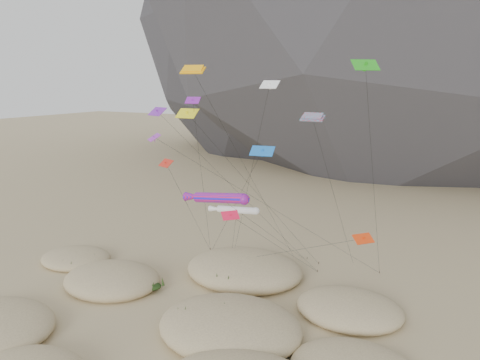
# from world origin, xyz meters

# --- Properties ---
(ground) EXTENTS (500.00, 500.00, 0.00)m
(ground) POSITION_xyz_m (0.00, 0.00, 0.00)
(ground) COLOR #CCB789
(ground) RESTS_ON ground
(dunes) EXTENTS (49.89, 38.14, 3.67)m
(dunes) POSITION_xyz_m (-0.23, 4.33, 0.71)
(dunes) COLOR #CCB789
(dunes) RESTS_ON ground
(dune_grass) EXTENTS (41.27, 28.00, 1.46)m
(dune_grass) POSITION_xyz_m (-0.52, 3.46, 0.84)
(dune_grass) COLOR black
(dune_grass) RESTS_ON ground
(kite_stakes) EXTENTS (23.32, 5.45, 0.30)m
(kite_stakes) POSITION_xyz_m (1.90, 23.48, 0.15)
(kite_stakes) COLOR #3F2D1E
(kite_stakes) RESTS_ON ground
(rainbow_tube_kite) EXTENTS (7.63, 19.49, 13.43)m
(rainbow_tube_kite) POSITION_xyz_m (1.93, 6.90, 12.57)
(rainbow_tube_kite) COLOR #FF1A31
(rainbow_tube_kite) RESTS_ON ground
(white_tube_kite) EXTENTS (9.66, 12.02, 11.16)m
(white_tube_kite) POSITION_xyz_m (2.09, 10.17, 10.56)
(white_tube_kite) COLOR white
(white_tube_kite) RESTS_ON ground
(orange_parafoil) EXTENTS (10.76, 11.17, 25.66)m
(orange_parafoil) POSITION_xyz_m (-6.18, 15.57, 24.86)
(orange_parafoil) COLOR #F6A60C
(orange_parafoil) RESTS_ON ground
(multi_parafoil) EXTENTS (3.28, 13.22, 20.64)m
(multi_parafoil) POSITION_xyz_m (8.74, 14.96, 19.94)
(multi_parafoil) COLOR red
(multi_parafoil) RESTS_ON ground
(delta_kites) EXTENTS (28.14, 21.77, 25.64)m
(delta_kites) POSITION_xyz_m (0.83, 11.05, 18.03)
(delta_kites) COLOR white
(delta_kites) RESTS_ON ground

